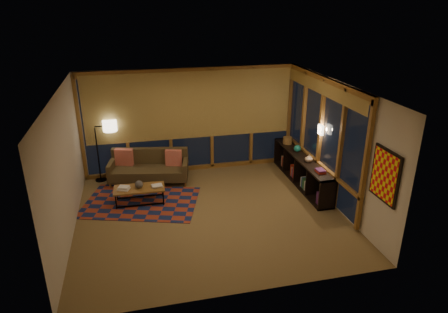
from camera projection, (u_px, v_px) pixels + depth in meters
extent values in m
cube|color=olive|center=(210.00, 214.00, 8.49)|extent=(5.50, 5.00, 0.01)
cube|color=white|center=(208.00, 89.00, 7.48)|extent=(5.50, 5.00, 0.01)
cube|color=beige|center=(190.00, 120.00, 10.24)|extent=(5.50, 0.01, 2.70)
cube|color=beige|center=(243.00, 218.00, 5.73)|extent=(5.50, 0.01, 2.70)
cube|color=beige|center=(64.00, 168.00, 7.41)|extent=(0.01, 5.00, 2.70)
cube|color=beige|center=(335.00, 145.00, 8.56)|extent=(0.01, 5.00, 2.70)
cube|color=#983722|center=(141.00, 202.00, 8.97)|extent=(2.84, 2.30, 0.01)
sphere|color=black|center=(139.00, 184.00, 8.80)|extent=(0.21, 0.21, 0.18)
cylinder|color=brown|center=(288.00, 140.00, 10.47)|extent=(0.26, 0.26, 0.18)
sphere|color=#17746A|center=(297.00, 148.00, 9.93)|extent=(0.20, 0.20, 0.17)
imported|color=tan|center=(309.00, 158.00, 9.30)|extent=(0.23, 0.23, 0.19)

